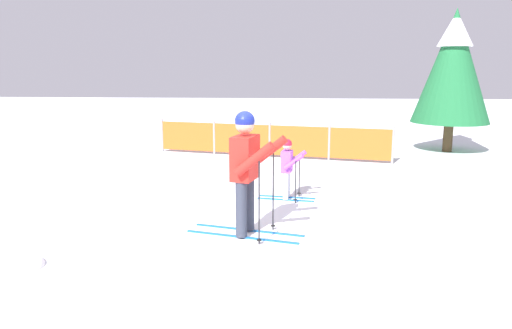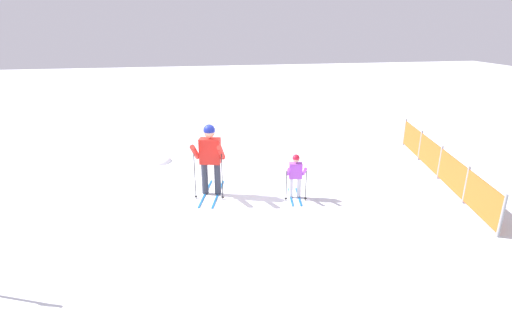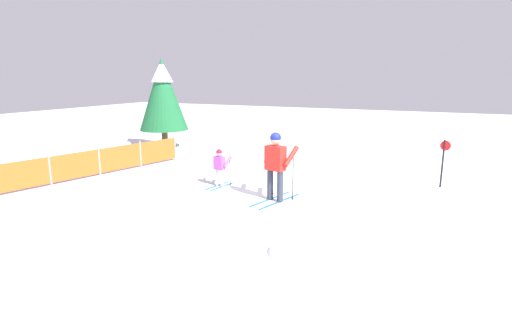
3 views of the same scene
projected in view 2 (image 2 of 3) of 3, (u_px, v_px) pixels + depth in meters
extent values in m
plane|color=white|center=(224.00, 194.00, 9.91)|extent=(60.00, 60.00, 0.00)
cube|color=#1966B2|center=(218.00, 194.00, 9.92)|extent=(1.63, 0.47, 0.02)
cube|color=#1966B2|center=(206.00, 193.00, 9.94)|extent=(1.63, 0.47, 0.02)
cylinder|color=#333847|center=(218.00, 178.00, 9.78)|extent=(0.16, 0.16, 0.79)
cylinder|color=#333847|center=(205.00, 178.00, 9.81)|extent=(0.16, 0.16, 0.79)
cube|color=red|center=(210.00, 151.00, 9.55)|extent=(0.40, 0.55, 0.62)
cylinder|color=red|center=(221.00, 153.00, 9.29)|extent=(0.58, 0.26, 0.50)
cylinder|color=red|center=(195.00, 152.00, 9.33)|extent=(0.58, 0.26, 0.50)
sphere|color=#D8AD8C|center=(209.00, 132.00, 9.40)|extent=(0.26, 0.26, 0.26)
sphere|color=navy|center=(209.00, 130.00, 9.38)|extent=(0.28, 0.28, 0.28)
cylinder|color=black|center=(222.00, 176.00, 9.41)|extent=(0.02, 0.02, 1.23)
cylinder|color=black|center=(223.00, 197.00, 9.59)|extent=(0.07, 0.07, 0.01)
cylinder|color=black|center=(195.00, 175.00, 9.45)|extent=(0.02, 0.02, 1.23)
cylinder|color=black|center=(196.00, 196.00, 9.64)|extent=(0.07, 0.07, 0.01)
cube|color=#1966B2|center=(299.00, 197.00, 9.74)|extent=(1.03, 0.20, 0.02)
cube|color=#1966B2|center=(291.00, 197.00, 9.73)|extent=(1.03, 0.20, 0.02)
cylinder|color=silver|center=(299.00, 187.00, 9.65)|extent=(0.10, 0.10, 0.49)
cylinder|color=silver|center=(291.00, 187.00, 9.65)|extent=(0.10, 0.10, 0.49)
cube|color=#B24CD8|center=(296.00, 170.00, 9.50)|extent=(0.22, 0.33, 0.38)
cylinder|color=#B24CD8|center=(304.00, 171.00, 9.35)|extent=(0.36, 0.13, 0.30)
cylinder|color=#B24CD8|center=(288.00, 172.00, 9.34)|extent=(0.36, 0.13, 0.30)
sphere|color=#D8AD8C|center=(296.00, 159.00, 9.40)|extent=(0.16, 0.16, 0.16)
sphere|color=red|center=(296.00, 158.00, 9.39)|extent=(0.17, 0.17, 0.17)
cylinder|color=black|center=(306.00, 186.00, 9.43)|extent=(0.02, 0.02, 0.76)
cylinder|color=black|center=(305.00, 198.00, 9.54)|extent=(0.07, 0.07, 0.01)
cylinder|color=black|center=(286.00, 186.00, 9.42)|extent=(0.02, 0.02, 0.76)
cylinder|color=black|center=(286.00, 198.00, 9.53)|extent=(0.07, 0.07, 0.01)
cylinder|color=gray|center=(405.00, 132.00, 13.68)|extent=(0.06, 0.06, 0.93)
cylinder|color=gray|center=(420.00, 145.00, 12.21)|extent=(0.06, 0.06, 0.93)
cylinder|color=gray|center=(440.00, 163.00, 10.74)|extent=(0.06, 0.06, 0.93)
cylinder|color=gray|center=(466.00, 185.00, 9.27)|extent=(0.06, 0.06, 0.93)
cylinder|color=gray|center=(502.00, 216.00, 7.79)|extent=(0.06, 0.06, 0.93)
cube|color=orange|center=(412.00, 138.00, 12.95)|extent=(1.53, 0.38, 0.78)
cube|color=orange|center=(430.00, 153.00, 11.47)|extent=(1.53, 0.38, 0.78)
cube|color=orange|center=(452.00, 173.00, 10.00)|extent=(1.53, 0.38, 0.78)
cube|color=orange|center=(483.00, 199.00, 8.53)|extent=(1.53, 0.38, 0.78)
ellipsoid|color=white|center=(160.00, 161.00, 12.23)|extent=(0.82, 0.69, 0.33)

